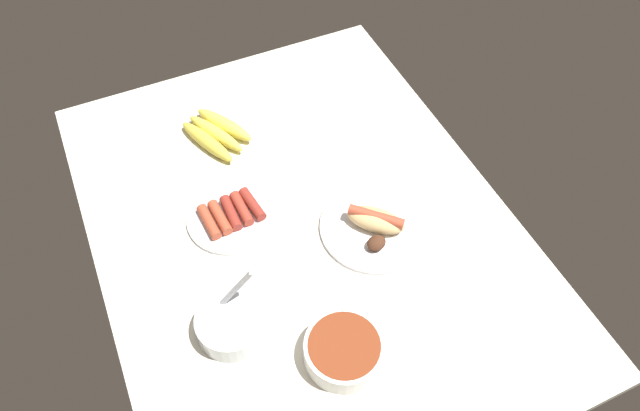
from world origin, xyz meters
The scene contains 6 objects.
ground_plane centered at (0.00, 0.00, -1.50)cm, with size 120.00×90.00×3.00cm, color silver.
plate_hotdog_assembled centered at (-7.96, -14.23, 1.71)cm, with size 24.77×24.77×5.61cm.
bowl_chili centered at (-32.17, 5.25, 2.92)cm, with size 15.36×15.36×5.35cm.
plate_sausages centered at (8.00, 14.02, 1.16)cm, with size 20.37×20.37×3.40cm.
bowl_coleslaw centered at (-18.11, 22.91, 2.99)cm, with size 13.96×13.96×15.45cm.
banana_bunch centered at (33.42, 9.17, 1.84)cm, with size 21.40×16.90×3.92cm.
Camera 1 is at (-72.26, 28.40, 109.66)cm, focal length 33.37 mm.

